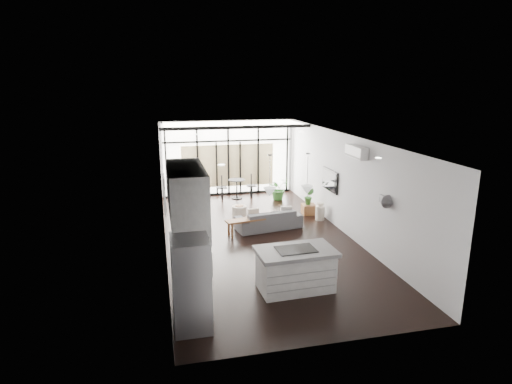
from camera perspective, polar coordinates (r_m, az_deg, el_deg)
name	(u,v)px	position (r m, az deg, el deg)	size (l,w,h in m)	color
floor	(258,239)	(11.83, 0.33, -6.23)	(5.00, 10.00, 0.00)	black
ceiling	(259,137)	(11.15, 0.35, 7.35)	(5.00, 10.00, 0.00)	silver
wall_left	(163,195)	(11.12, -12.30, -0.36)	(0.02, 10.00, 2.80)	silver
wall_right	(345,184)	(12.22, 11.83, 1.00)	(0.02, 10.00, 2.80)	silver
wall_back	(228,158)	(16.21, -3.77, 4.59)	(5.00, 0.02, 2.80)	silver
wall_front	(332,266)	(6.90, 10.14, -9.64)	(5.00, 0.02, 2.80)	silver
glazing	(228,158)	(16.09, -3.70, 4.52)	(5.00, 0.20, 2.80)	black
skylight	(232,124)	(15.05, -3.23, 9.09)	(4.70, 1.90, 0.06)	silver
neighbour_building	(228,166)	(16.22, -3.72, 3.52)	(3.50, 0.02, 1.60)	beige
island	(295,269)	(8.99, 5.28, -10.24)	(1.60, 0.95, 0.88)	white
cooktop	(296,249)	(8.82, 5.34, -7.61)	(0.79, 0.53, 0.01)	black
fridge	(191,283)	(7.61, -8.65, -11.93)	(0.64, 0.80, 1.65)	#939398
appliance_column	(192,242)	(8.17, -8.58, -6.61)	(0.66, 0.69, 2.55)	white
upper_cabinets	(186,191)	(7.50, -9.25, 0.09)	(0.62, 1.75, 0.86)	white
pendant_left	(270,192)	(8.67, 1.83, -0.01)	(0.26, 0.26, 0.18)	silver
pendant_right	(307,190)	(8.90, 6.81, 0.29)	(0.26, 0.26, 0.18)	silver
sofa	(269,216)	(12.52, 1.69, -3.24)	(1.91, 0.56, 0.75)	#4D4D50
console_bench	(250,226)	(12.13, -0.80, -4.56)	(1.40, 0.35, 0.45)	brown
pouf	(239,212)	(13.56, -2.23, -2.65)	(0.47, 0.47, 0.38)	beige
crate	(309,209)	(14.02, 7.04, -2.29)	(0.42, 0.42, 0.32)	brown
plant_tall	(278,191)	(15.60, 3.00, 0.12)	(0.73, 0.81, 0.63)	#2F6828
plant_crate	(309,201)	(13.94, 7.08, -1.18)	(0.30, 0.55, 0.24)	#2F6828
milk_can	(320,211)	(13.45, 8.53, -2.56)	(0.28, 0.28, 0.56)	beige
bistro_set	(237,188)	(15.70, -2.58, 0.54)	(1.65, 0.66, 0.79)	black
tv	(330,180)	(13.11, 9.83, 1.57)	(0.05, 1.10, 0.65)	black
ac_unit	(356,152)	(11.26, 13.24, 5.24)	(0.22, 0.90, 0.30)	white
framed_art	(164,194)	(10.60, -12.12, -0.25)	(0.04, 0.70, 0.90)	black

